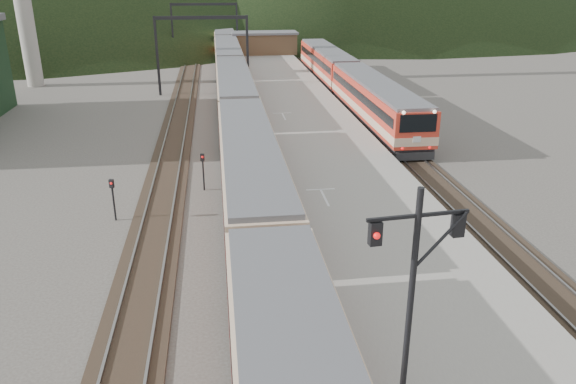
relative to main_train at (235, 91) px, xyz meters
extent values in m
cube|color=black|center=(0.00, -5.59, -2.08)|extent=(2.60, 200.00, 0.12)
cube|color=slate|center=(-0.72, -5.59, -1.98)|extent=(0.10, 200.00, 0.14)
cube|color=slate|center=(0.72, -5.59, -1.98)|extent=(0.10, 200.00, 0.14)
cube|color=black|center=(-5.00, -5.59, -2.08)|extent=(2.60, 200.00, 0.12)
cube|color=slate|center=(-5.72, -5.59, -1.98)|extent=(0.10, 200.00, 0.14)
cube|color=slate|center=(-4.28, -5.59, -1.98)|extent=(0.10, 200.00, 0.14)
cube|color=black|center=(11.50, -5.59, -2.08)|extent=(2.60, 200.00, 0.12)
cube|color=slate|center=(10.78, -5.59, -1.98)|extent=(0.10, 200.00, 0.14)
cube|color=slate|center=(12.22, -5.59, -1.98)|extent=(0.10, 200.00, 0.14)
cube|color=gray|center=(5.60, -7.59, -1.64)|extent=(8.00, 100.00, 1.00)
cube|color=black|center=(-7.50, 9.41, 1.86)|extent=(0.25, 0.25, 8.00)
cube|color=black|center=(1.80, 9.41, 1.86)|extent=(0.25, 0.25, 8.00)
cube|color=black|center=(-2.85, 9.41, 5.66)|extent=(9.30, 0.22, 0.35)
cube|color=black|center=(-7.50, 34.41, 1.86)|extent=(0.25, 0.25, 8.00)
cube|color=black|center=(1.80, 34.41, 1.86)|extent=(0.25, 0.25, 8.00)
cube|color=black|center=(-2.85, 34.41, 5.66)|extent=(9.30, 0.22, 0.35)
cube|color=brown|center=(5.60, 32.41, 0.26)|extent=(9.00, 4.00, 2.80)
cube|color=slate|center=(5.60, 32.41, 1.81)|extent=(9.40, 4.40, 0.30)
cube|color=#D5B392|center=(0.00, -21.54, 0.00)|extent=(3.13, 21.04, 3.82)
cube|color=#D5B392|center=(0.00, 0.00, 0.00)|extent=(3.13, 21.04, 3.82)
cube|color=#D5B392|center=(0.00, 21.54, 0.00)|extent=(3.13, 21.04, 3.82)
cube|color=#D5B392|center=(0.00, 43.07, 0.00)|extent=(3.13, 21.04, 3.82)
cube|color=red|center=(11.50, -5.64, -0.04)|extent=(3.07, 20.61, 3.74)
cube|color=red|center=(11.50, 15.47, -0.04)|extent=(3.07, 20.61, 3.74)
cylinder|color=black|center=(2.26, -40.84, 2.48)|extent=(0.14, 0.14, 7.23)
cube|color=black|center=(2.26, -40.84, 5.49)|extent=(2.20, 0.28, 0.07)
cube|color=black|center=(1.37, -40.92, 5.19)|extent=(0.27, 0.20, 0.50)
cube|color=black|center=(3.16, -40.75, 5.19)|extent=(0.27, 0.20, 0.50)
cylinder|color=black|center=(-2.62, -19.07, -1.14)|extent=(0.10, 0.10, 2.00)
cube|color=black|center=(-2.62, -19.07, -0.09)|extent=(0.24, 0.20, 0.45)
cylinder|color=black|center=(-7.19, -22.87, -1.14)|extent=(0.10, 0.10, 2.00)
cube|color=black|center=(-7.19, -22.87, -0.09)|extent=(0.26, 0.23, 0.45)
camera|label=1|loc=(-1.63, -50.67, 10.04)|focal=35.00mm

